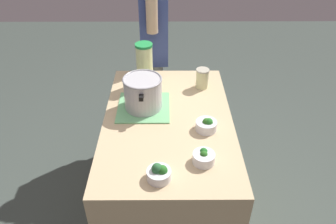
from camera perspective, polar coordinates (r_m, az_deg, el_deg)
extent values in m
plane|color=#414B44|center=(2.50, 0.00, -17.62)|extent=(8.00, 8.00, 0.00)
cube|color=tan|center=(2.17, 0.00, -10.62)|extent=(1.16, 0.74, 0.88)
cube|color=#73BE7D|center=(1.97, -4.29, 0.86)|extent=(0.32, 0.31, 0.01)
cylinder|color=#B7B7BC|center=(1.91, -4.41, 3.30)|extent=(0.22, 0.22, 0.19)
torus|color=#99999E|center=(1.86, -4.55, 5.77)|extent=(0.23, 0.23, 0.01)
cube|color=black|center=(1.78, -4.73, 2.52)|extent=(0.04, 0.02, 0.02)
cube|color=black|center=(2.00, -4.27, 6.57)|extent=(0.04, 0.02, 0.02)
cylinder|color=#EBF1A4|center=(2.14, -4.12, 8.07)|extent=(0.11, 0.11, 0.28)
cylinder|color=#219043|center=(2.07, -4.29, 11.63)|extent=(0.11, 0.11, 0.02)
ellipsoid|color=yellow|center=(2.12, -4.18, 9.90)|extent=(0.04, 0.04, 0.01)
cylinder|color=beige|center=(2.15, 6.02, 5.76)|extent=(0.08, 0.08, 0.12)
cylinder|color=#B2AD99|center=(2.11, 6.13, 7.31)|extent=(0.09, 0.09, 0.01)
cylinder|color=silver|center=(1.79, 6.72, -2.39)|extent=(0.12, 0.12, 0.05)
ellipsoid|color=#317323|center=(1.78, 6.78, -1.85)|extent=(0.05, 0.05, 0.05)
ellipsoid|color=#2B7828|center=(1.77, 7.18, -1.83)|extent=(0.04, 0.04, 0.05)
cylinder|color=silver|center=(1.60, 6.28, -8.03)|extent=(0.11, 0.11, 0.05)
ellipsoid|color=#246B25|center=(1.60, 6.28, -7.03)|extent=(0.04, 0.04, 0.05)
ellipsoid|color=#2C6A22|center=(1.58, 6.28, -7.55)|extent=(0.04, 0.04, 0.05)
cylinder|color=silver|center=(1.51, -1.60, -10.93)|extent=(0.11, 0.11, 0.05)
ellipsoid|color=#296F25|center=(1.50, -1.00, -10.25)|extent=(0.05, 0.05, 0.06)
ellipsoid|color=#2C6537|center=(1.49, -1.93, -9.95)|extent=(0.05, 0.05, 0.06)
cylinder|color=slate|center=(2.75, -2.26, 0.57)|extent=(0.14, 0.14, 0.86)
cylinder|color=slate|center=(2.91, -2.15, 2.83)|extent=(0.14, 0.14, 0.86)
cube|color=#374888|center=(2.50, -2.59, 15.68)|extent=(0.35, 0.22, 0.59)
cylinder|color=#D2AF8B|center=(2.25, -2.87, 17.33)|extent=(0.08, 0.08, 0.30)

